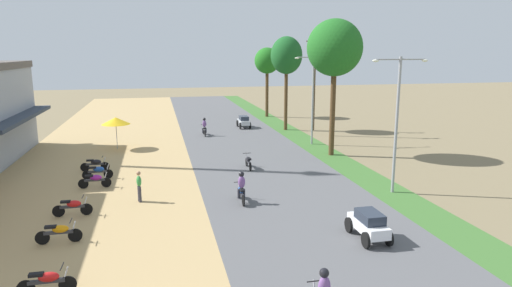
# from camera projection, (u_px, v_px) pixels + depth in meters

# --- Properties ---
(parked_motorbike_second) EXTENTS (1.80, 0.54, 0.94)m
(parked_motorbike_second) POSITION_uv_depth(u_px,v_px,m) (47.00, 280.00, 14.20)
(parked_motorbike_second) COLOR black
(parked_motorbike_second) RESTS_ON dirt_shoulder
(parked_motorbike_third) EXTENTS (1.80, 0.54, 0.94)m
(parked_motorbike_third) POSITION_uv_depth(u_px,v_px,m) (59.00, 232.00, 18.02)
(parked_motorbike_third) COLOR black
(parked_motorbike_third) RESTS_ON dirt_shoulder
(parked_motorbike_fourth) EXTENTS (1.80, 0.54, 0.94)m
(parked_motorbike_fourth) POSITION_uv_depth(u_px,v_px,m) (73.00, 206.00, 21.00)
(parked_motorbike_fourth) COLOR black
(parked_motorbike_fourth) RESTS_ON dirt_shoulder
(parked_motorbike_fifth) EXTENTS (1.80, 0.54, 0.94)m
(parked_motorbike_fifth) POSITION_uv_depth(u_px,v_px,m) (95.00, 179.00, 25.32)
(parked_motorbike_fifth) COLOR black
(parked_motorbike_fifth) RESTS_ON dirt_shoulder
(parked_motorbike_sixth) EXTENTS (1.80, 0.54, 0.94)m
(parked_motorbike_sixth) POSITION_uv_depth(u_px,v_px,m) (98.00, 171.00, 27.10)
(parked_motorbike_sixth) COLOR black
(parked_motorbike_sixth) RESTS_ON dirt_shoulder
(parked_motorbike_seventh) EXTENTS (1.80, 0.54, 0.94)m
(parked_motorbike_seventh) POSITION_uv_depth(u_px,v_px,m) (95.00, 164.00, 28.88)
(parked_motorbike_seventh) COLOR black
(parked_motorbike_seventh) RESTS_ON dirt_shoulder
(vendor_umbrella) EXTENTS (2.20, 2.20, 2.52)m
(vendor_umbrella) POSITION_uv_depth(u_px,v_px,m) (116.00, 121.00, 35.01)
(vendor_umbrella) COLOR #99999E
(vendor_umbrella) RESTS_ON dirt_shoulder
(pedestrian_on_shoulder) EXTENTS (0.33, 0.41, 1.62)m
(pedestrian_on_shoulder) POSITION_uv_depth(u_px,v_px,m) (139.00, 185.00, 22.90)
(pedestrian_on_shoulder) COLOR #33333D
(pedestrian_on_shoulder) RESTS_ON dirt_shoulder
(median_tree_nearest) EXTENTS (3.97, 3.97, 9.85)m
(median_tree_nearest) POSITION_uv_depth(u_px,v_px,m) (335.00, 49.00, 31.92)
(median_tree_nearest) COLOR #4C351E
(median_tree_nearest) RESTS_ON median_strip
(median_tree_second) EXTENTS (3.02, 3.02, 8.97)m
(median_tree_second) POSITION_uv_depth(u_px,v_px,m) (286.00, 56.00, 42.68)
(median_tree_second) COLOR #4C351E
(median_tree_second) RESTS_ON median_strip
(median_tree_third) EXTENTS (2.90, 2.90, 7.99)m
(median_tree_third) POSITION_uv_depth(u_px,v_px,m) (267.00, 62.00, 51.70)
(median_tree_third) COLOR #4C351E
(median_tree_third) RESTS_ON median_strip
(streetlamp_near) EXTENTS (3.16, 0.20, 7.33)m
(streetlamp_near) POSITION_uv_depth(u_px,v_px,m) (397.00, 115.00, 23.80)
(streetlamp_near) COLOR gray
(streetlamp_near) RESTS_ON median_strip
(streetlamp_mid) EXTENTS (3.16, 0.20, 7.26)m
(streetlamp_mid) POSITION_uv_depth(u_px,v_px,m) (313.00, 93.00, 36.49)
(streetlamp_mid) COLOR gray
(streetlamp_mid) RESTS_ON median_strip
(utility_pole_near) EXTENTS (1.80, 0.20, 9.06)m
(utility_pole_near) POSITION_uv_depth(u_px,v_px,m) (314.00, 82.00, 43.18)
(utility_pole_near) COLOR brown
(utility_pole_near) RESTS_ON ground
(utility_pole_far) EXTENTS (1.80, 0.20, 8.22)m
(utility_pole_far) POSITION_uv_depth(u_px,v_px,m) (333.00, 89.00, 40.37)
(utility_pole_far) COLOR brown
(utility_pole_far) RESTS_ON ground
(car_sedan_white) EXTENTS (1.10, 2.26, 1.19)m
(car_sedan_white) POSITION_uv_depth(u_px,v_px,m) (369.00, 224.00, 18.34)
(car_sedan_white) COLOR silver
(car_sedan_white) RESTS_ON road_strip
(car_sedan_silver) EXTENTS (1.10, 2.26, 1.19)m
(car_sedan_silver) POSITION_uv_depth(u_px,v_px,m) (244.00, 121.00, 45.07)
(car_sedan_silver) COLOR #B7BCC1
(car_sedan_silver) RESTS_ON road_strip
(motorbike_ahead_second) EXTENTS (0.54, 1.80, 1.66)m
(motorbike_ahead_second) POSITION_uv_depth(u_px,v_px,m) (241.00, 188.00, 22.77)
(motorbike_ahead_second) COLOR black
(motorbike_ahead_second) RESTS_ON road_strip
(motorbike_ahead_third) EXTENTS (0.54, 1.80, 0.94)m
(motorbike_ahead_third) POSITION_uv_depth(u_px,v_px,m) (248.00, 161.00, 29.45)
(motorbike_ahead_third) COLOR black
(motorbike_ahead_third) RESTS_ON road_strip
(motorbike_ahead_fourth) EXTENTS (0.54, 1.80, 1.66)m
(motorbike_ahead_fourth) POSITION_uv_depth(u_px,v_px,m) (204.00, 127.00, 40.82)
(motorbike_ahead_fourth) COLOR black
(motorbike_ahead_fourth) RESTS_ON road_strip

